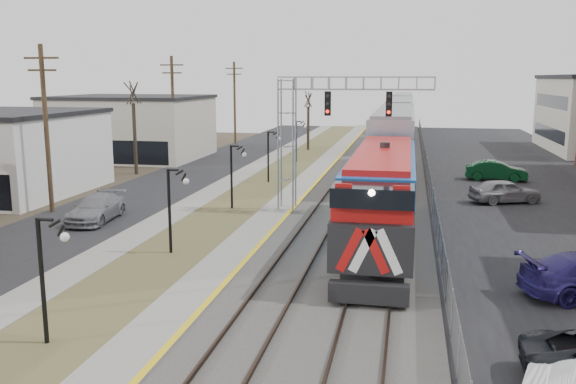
# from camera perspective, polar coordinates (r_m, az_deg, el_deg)

# --- Properties ---
(street_west) EXTENTS (7.00, 120.00, 0.04)m
(street_west) POSITION_cam_1_polar(r_m,az_deg,el_deg) (47.13, -11.61, 0.59)
(street_west) COLOR black
(street_west) RESTS_ON ground
(sidewalk) EXTENTS (2.00, 120.00, 0.08)m
(sidewalk) POSITION_cam_1_polar(r_m,az_deg,el_deg) (45.58, -6.39, 0.43)
(sidewalk) COLOR gray
(sidewalk) RESTS_ON ground
(grass_median) EXTENTS (4.00, 120.00, 0.06)m
(grass_median) POSITION_cam_1_polar(r_m,az_deg,el_deg) (44.77, -2.72, 0.29)
(grass_median) COLOR brown
(grass_median) RESTS_ON ground
(platform) EXTENTS (2.00, 120.00, 0.24)m
(platform) POSITION_cam_1_polar(r_m,az_deg,el_deg) (44.14, 1.06, 0.27)
(platform) COLOR gray
(platform) RESTS_ON ground
(ballast_bed) EXTENTS (8.00, 120.00, 0.20)m
(ballast_bed) POSITION_cam_1_polar(r_m,az_deg,el_deg) (43.55, 7.55, 0.01)
(ballast_bed) COLOR #595651
(ballast_bed) RESTS_ON ground
(parking_lot) EXTENTS (16.00, 120.00, 0.04)m
(parking_lot) POSITION_cam_1_polar(r_m,az_deg,el_deg) (44.47, 23.16, -0.65)
(parking_lot) COLOR black
(parking_lot) RESTS_ON ground
(platform_edge) EXTENTS (0.24, 120.00, 0.01)m
(platform_edge) POSITION_cam_1_polar(r_m,az_deg,el_deg) (43.97, 2.19, 0.39)
(platform_edge) COLOR gold
(platform_edge) RESTS_ON platform
(track_near) EXTENTS (1.58, 120.00, 0.15)m
(track_near) POSITION_cam_1_polar(r_m,az_deg,el_deg) (43.69, 4.93, 0.33)
(track_near) COLOR #2D2119
(track_near) RESTS_ON ballast_bed
(track_far) EXTENTS (1.58, 120.00, 0.15)m
(track_far) POSITION_cam_1_polar(r_m,az_deg,el_deg) (43.45, 9.52, 0.17)
(track_far) COLOR #2D2119
(track_far) RESTS_ON ballast_bed
(train) EXTENTS (3.00, 85.85, 5.33)m
(train) POSITION_cam_1_polar(r_m,az_deg,el_deg) (64.95, 10.25, 5.93)
(train) COLOR #1453A8
(train) RESTS_ON ground
(signal_gantry) EXTENTS (9.00, 1.07, 8.15)m
(signal_gantry) POSITION_cam_1_polar(r_m,az_deg,el_deg) (36.22, 2.58, 6.71)
(signal_gantry) COLOR gray
(signal_gantry) RESTS_ON ground
(lampposts) EXTENTS (0.14, 62.14, 4.00)m
(lampposts) POSITION_cam_1_polar(r_m,az_deg,el_deg) (28.77, -10.81, -1.71)
(lampposts) COLOR black
(lampposts) RESTS_ON ground
(utility_poles) EXTENTS (0.28, 80.28, 10.00)m
(utility_poles) POSITION_cam_1_polar(r_m,az_deg,el_deg) (39.11, -21.67, 5.40)
(utility_poles) COLOR #4C3823
(utility_poles) RESTS_ON ground
(fence) EXTENTS (0.04, 120.00, 1.60)m
(fence) POSITION_cam_1_polar(r_m,az_deg,el_deg) (43.37, 13.11, 0.72)
(fence) COLOR gray
(fence) RESTS_ON ground
(bare_trees) EXTENTS (12.30, 42.30, 5.95)m
(bare_trees) POSITION_cam_1_polar(r_m,az_deg,el_deg) (50.78, -11.23, 4.37)
(bare_trees) COLOR #382D23
(bare_trees) RESTS_ON ground
(car_lot_e) EXTENTS (4.89, 3.30, 1.55)m
(car_lot_e) POSITION_cam_1_polar(r_m,az_deg,el_deg) (42.07, 19.63, 0.04)
(car_lot_e) COLOR gray
(car_lot_e) RESTS_ON ground
(car_lot_f) EXTENTS (4.84, 2.00, 1.56)m
(car_lot_f) POSITION_cam_1_polar(r_m,az_deg,el_deg) (51.04, 18.89, 1.86)
(car_lot_f) COLOR #0B391B
(car_lot_f) RESTS_ON ground
(car_street_b) EXTENTS (2.50, 5.20, 1.46)m
(car_street_b) POSITION_cam_1_polar(r_m,az_deg,el_deg) (36.28, -17.50, -1.52)
(car_street_b) COLOR gray
(car_street_b) RESTS_ON ground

